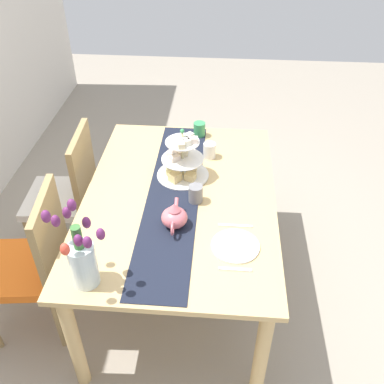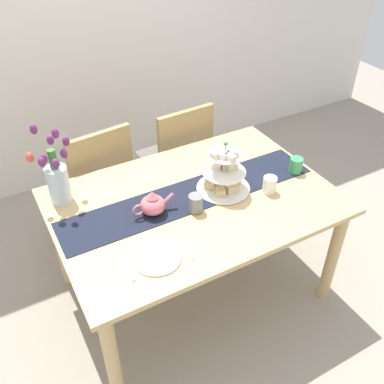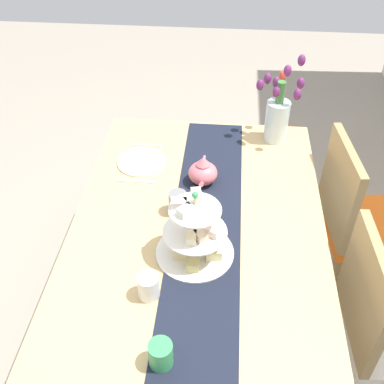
# 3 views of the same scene
# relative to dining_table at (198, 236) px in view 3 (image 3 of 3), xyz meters

# --- Properties ---
(ground_plane) EXTENTS (8.00, 8.00, 0.00)m
(ground_plane) POSITION_rel_dining_table_xyz_m (0.00, 0.00, -0.63)
(ground_plane) COLOR gray
(dining_table) EXTENTS (1.51, 1.04, 0.73)m
(dining_table) POSITION_rel_dining_table_xyz_m (0.00, 0.00, 0.00)
(dining_table) COLOR tan
(dining_table) RESTS_ON ground_plane
(chair_left) EXTENTS (0.47, 0.47, 0.91)m
(chair_left) POSITION_rel_dining_table_xyz_m (-0.32, 0.75, -0.13)
(chair_left) COLOR #9C8254
(chair_left) RESTS_ON ground_plane
(chair_right) EXTENTS (0.44, 0.44, 0.91)m
(chair_right) POSITION_rel_dining_table_xyz_m (0.28, 0.75, -0.13)
(chair_right) COLOR #9C8254
(chair_right) RESTS_ON ground_plane
(table_runner) EXTENTS (1.47, 0.28, 0.00)m
(table_runner) POSITION_rel_dining_table_xyz_m (0.00, 0.03, 0.10)
(table_runner) COLOR black
(table_runner) RESTS_ON dining_table
(tiered_cake_stand) EXTENTS (0.30, 0.30, 0.30)m
(tiered_cake_stand) POSITION_rel_dining_table_xyz_m (0.19, 0.00, 0.19)
(tiered_cake_stand) COLOR beige
(tiered_cake_stand) RESTS_ON table_runner
(teapot) EXTENTS (0.24, 0.13, 0.14)m
(teapot) POSITION_rel_dining_table_xyz_m (-0.24, 0.00, 0.16)
(teapot) COLOR #D66B75
(teapot) RESTS_ON table_runner
(tulip_vase) EXTENTS (0.23, 0.22, 0.44)m
(tulip_vase) POSITION_rel_dining_table_xyz_m (-0.63, 0.34, 0.25)
(tulip_vase) COLOR silver
(tulip_vase) RESTS_ON dining_table
(dinner_plate_left) EXTENTS (0.23, 0.23, 0.01)m
(dinner_plate_left) POSITION_rel_dining_table_xyz_m (-0.37, -0.30, 0.10)
(dinner_plate_left) COLOR white
(dinner_plate_left) RESTS_ON dining_table
(fork_left) EXTENTS (0.02, 0.15, 0.01)m
(fork_left) POSITION_rel_dining_table_xyz_m (-0.51, -0.30, 0.10)
(fork_left) COLOR silver
(fork_left) RESTS_ON dining_table
(knife_left) EXTENTS (0.01, 0.17, 0.01)m
(knife_left) POSITION_rel_dining_table_xyz_m (-0.22, -0.30, 0.10)
(knife_left) COLOR silver
(knife_left) RESTS_ON dining_table
(mug_grey) EXTENTS (0.08, 0.08, 0.09)m
(mug_grey) POSITION_rel_dining_table_xyz_m (-0.04, -0.09, 0.15)
(mug_grey) COLOR slate
(mug_grey) RESTS_ON table_runner
(mug_white_text) EXTENTS (0.08, 0.08, 0.09)m
(mug_white_text) POSITION_rel_dining_table_xyz_m (0.40, -0.14, 0.14)
(mug_white_text) COLOR white
(mug_white_text) RESTS_ON dining_table
(mug_orange) EXTENTS (0.08, 0.08, 0.09)m
(mug_orange) POSITION_rel_dining_table_xyz_m (0.65, -0.07, 0.14)
(mug_orange) COLOR #389356
(mug_orange) RESTS_ON dining_table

